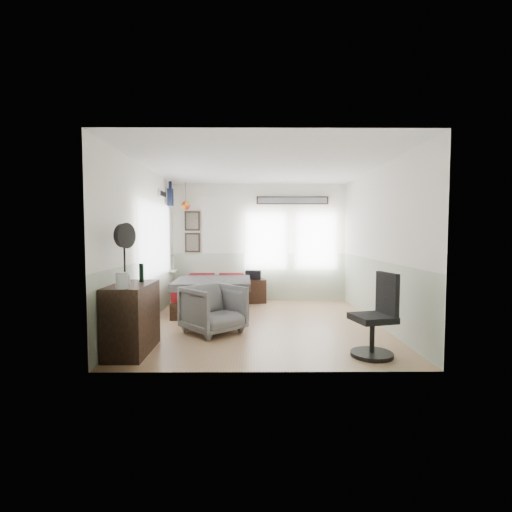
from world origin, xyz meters
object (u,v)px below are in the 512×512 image
object	(u,v)px
nightstand	(253,291)
task_chair	(377,322)
bed	(214,294)
dresser	(132,318)
armchair	(213,309)

from	to	relation	value
nightstand	task_chair	xyz separation A→B (m)	(1.56, -3.70, 0.17)
bed	task_chair	world-z (taller)	task_chair
dresser	armchair	bearing A→B (deg)	44.53
nightstand	task_chair	size ratio (longest dim) A/B	0.50
armchair	dresser	bearing A→B (deg)	-177.87
dresser	nightstand	world-z (taller)	dresser
dresser	nightstand	xyz separation A→B (m)	(1.59, 3.52, -0.19)
armchair	task_chair	bearing A→B (deg)	-69.65
bed	nightstand	size ratio (longest dim) A/B	3.91
bed	dresser	size ratio (longest dim) A/B	2.06
dresser	task_chair	xyz separation A→B (m)	(3.15, -0.18, -0.02)
bed	armchair	distance (m)	1.80
dresser	task_chair	bearing A→B (deg)	-3.25
bed	armchair	bearing A→B (deg)	-85.61
bed	armchair	xyz separation A→B (m)	(0.18, -1.79, 0.06)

